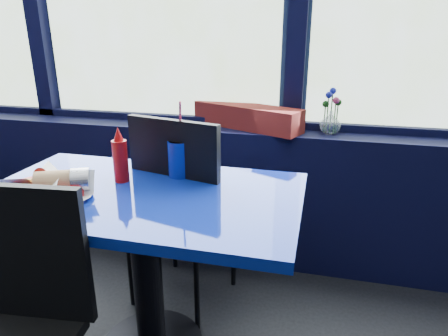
% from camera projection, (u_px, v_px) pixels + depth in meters
% --- Properties ---
extents(window_sill, '(5.00, 0.26, 0.80)m').
position_uv_depth(window_sill, '(161.00, 186.00, 2.48)').
color(window_sill, black).
rests_on(window_sill, ground).
extents(near_table, '(1.20, 0.70, 0.75)m').
position_uv_depth(near_table, '(144.00, 234.00, 1.56)').
color(near_table, black).
rests_on(near_table, ground).
extents(chair_near_front, '(0.45, 0.46, 0.91)m').
position_uv_depth(chair_near_front, '(6.00, 322.00, 1.16)').
color(chair_near_front, black).
rests_on(chair_near_front, ground).
extents(chair_near_back, '(0.54, 0.54, 0.99)m').
position_uv_depth(chair_near_back, '(179.00, 203.00, 1.85)').
color(chair_near_back, black).
rests_on(chair_near_back, ground).
extents(planter_box, '(0.65, 0.39, 0.13)m').
position_uv_depth(planter_box, '(247.00, 116.00, 2.23)').
color(planter_box, maroon).
rests_on(planter_box, window_sill).
extents(flower_vase, '(0.13, 0.13, 0.24)m').
position_uv_depth(flower_vase, '(330.00, 120.00, 2.11)').
color(flower_vase, silver).
rests_on(flower_vase, window_sill).
extents(food_basket, '(0.29, 0.27, 0.11)m').
position_uv_depth(food_basket, '(51.00, 188.00, 1.44)').
color(food_basket, '#AD0B0C').
rests_on(food_basket, near_table).
extents(ketchup_bottle, '(0.06, 0.06, 0.22)m').
position_uv_depth(ketchup_bottle, '(120.00, 158.00, 1.58)').
color(ketchup_bottle, '#AD0B0C').
rests_on(ketchup_bottle, near_table).
extents(soda_cup, '(0.09, 0.09, 0.32)m').
position_uv_depth(soda_cup, '(180.00, 158.00, 1.64)').
color(soda_cup, '#0D2097').
rests_on(soda_cup, near_table).
extents(napkin, '(0.23, 0.23, 0.00)m').
position_uv_depth(napkin, '(25.00, 215.00, 1.31)').
color(napkin, white).
rests_on(napkin, near_table).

